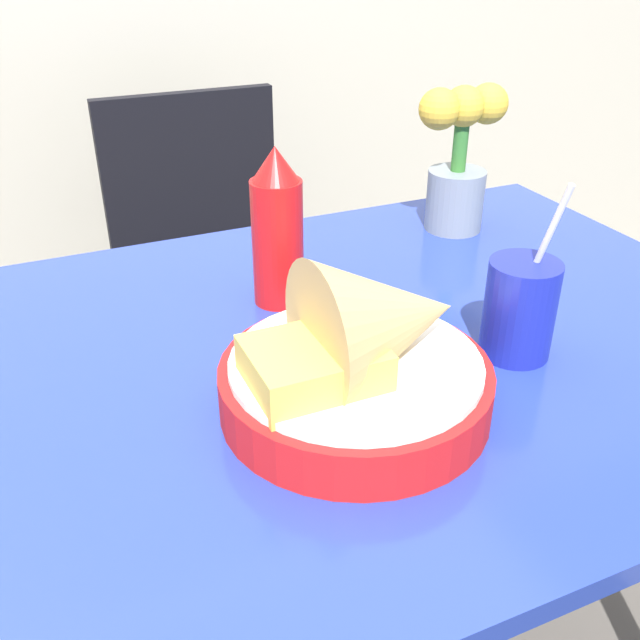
% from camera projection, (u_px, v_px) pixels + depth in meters
% --- Properties ---
extents(dining_table, '(1.18, 0.78, 0.76)m').
position_uv_depth(dining_table, '(309.00, 425.00, 0.87)').
color(dining_table, '#233893').
rests_on(dining_table, ground_plane).
extents(chair_far_window, '(0.40, 0.40, 0.86)m').
position_uv_depth(chair_far_window, '(207.00, 255.00, 1.64)').
color(chair_far_window, black).
rests_on(chair_far_window, ground_plane).
extents(food_basket, '(0.27, 0.27, 0.17)m').
position_uv_depth(food_basket, '(364.00, 358.00, 0.70)').
color(food_basket, red).
rests_on(food_basket, dining_table).
extents(ketchup_bottle, '(0.06, 0.06, 0.20)m').
position_uv_depth(ketchup_bottle, '(277.00, 230.00, 0.88)').
color(ketchup_bottle, red).
rests_on(ketchup_bottle, dining_table).
extents(drink_cup, '(0.08, 0.08, 0.21)m').
position_uv_depth(drink_cup, '(519.00, 312.00, 0.79)').
color(drink_cup, '#192399').
rests_on(drink_cup, dining_table).
extents(flower_vase, '(0.15, 0.09, 0.22)m').
position_uv_depth(flower_vase, '(459.00, 157.00, 1.09)').
color(flower_vase, gray).
rests_on(flower_vase, dining_table).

